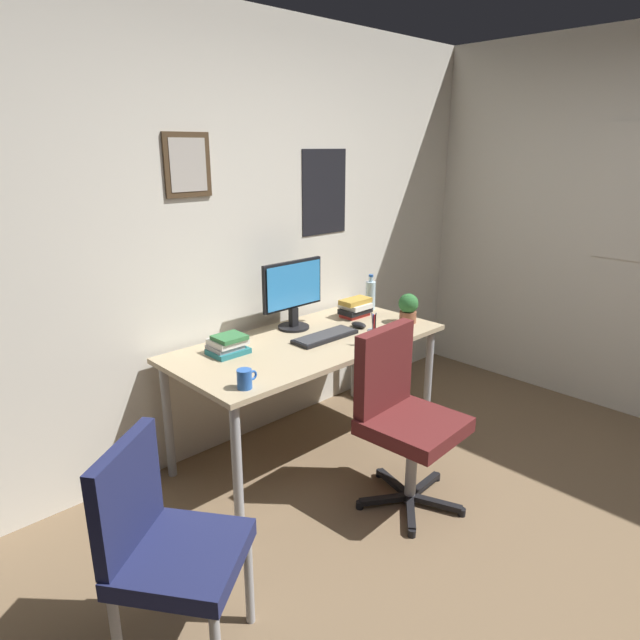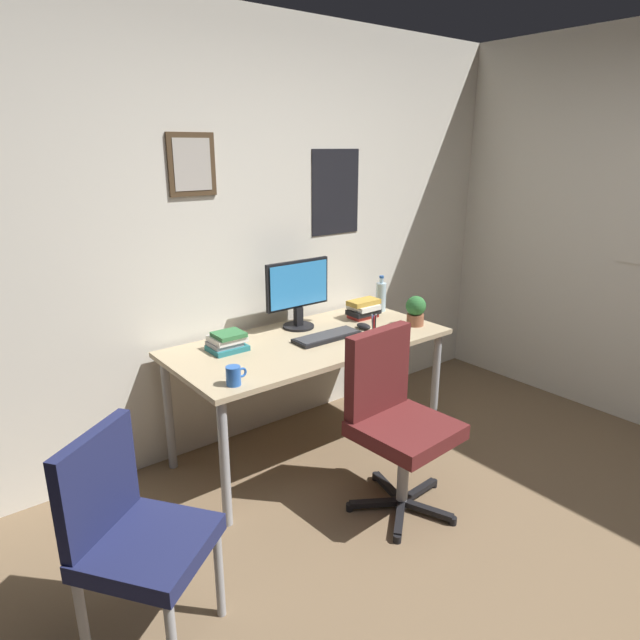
{
  "view_description": "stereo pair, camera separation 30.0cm",
  "coord_description": "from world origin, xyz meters",
  "views": [
    {
      "loc": [
        -1.97,
        -0.62,
        1.84
      ],
      "look_at": [
        0.13,
        1.57,
        0.88
      ],
      "focal_mm": 30.98,
      "sensor_mm": 36.0,
      "label": 1
    },
    {
      "loc": [
        -1.74,
        -0.82,
        1.84
      ],
      "look_at": [
        0.13,
        1.57,
        0.88
      ],
      "focal_mm": 30.98,
      "sensor_mm": 36.0,
      "label": 2
    }
  ],
  "objects": [
    {
      "name": "ground_plane",
      "position": [
        0.0,
        0.0,
        0.0
      ],
      "size": [
        5.28,
        5.28,
        0.0
      ],
      "primitive_type": "plane",
      "color": "brown"
    },
    {
      "name": "wall_back",
      "position": [
        0.0,
        2.15,
        1.3
      ],
      "size": [
        4.4,
        0.1,
        2.6
      ],
      "color": "silver",
      "rests_on": "ground_plane"
    },
    {
      "name": "desk",
      "position": [
        0.13,
        1.67,
        0.66
      ],
      "size": [
        1.68,
        0.79,
        0.73
      ],
      "color": "tan",
      "rests_on": "ground_plane"
    },
    {
      "name": "office_chair",
      "position": [
        0.14,
        0.97,
        0.53
      ],
      "size": [
        0.56,
        0.57,
        0.95
      ],
      "color": "#591E1E",
      "rests_on": "ground_plane"
    },
    {
      "name": "side_chair",
      "position": [
        -1.24,
        0.94,
        0.5
      ],
      "size": [
        0.59,
        0.59,
        0.88
      ],
      "color": "#1E234C",
      "rests_on": "ground_plane"
    },
    {
      "name": "monitor",
      "position": [
        0.22,
        1.91,
        0.97
      ],
      "size": [
        0.46,
        0.2,
        0.43
      ],
      "color": "black",
      "rests_on": "desk"
    },
    {
      "name": "keyboard",
      "position": [
        0.23,
        1.63,
        0.75
      ],
      "size": [
        0.43,
        0.15,
        0.03
      ],
      "color": "black",
      "rests_on": "desk"
    },
    {
      "name": "computer_mouse",
      "position": [
        0.53,
        1.63,
        0.75
      ],
      "size": [
        0.06,
        0.11,
        0.04
      ],
      "color": "black",
      "rests_on": "desk"
    },
    {
      "name": "water_bottle",
      "position": [
        0.89,
        1.86,
        0.84
      ],
      "size": [
        0.07,
        0.07,
        0.25
      ],
      "color": "silver",
      "rests_on": "desk"
    },
    {
      "name": "coffee_mug_near",
      "position": [
        -0.55,
        1.38,
        0.78
      ],
      "size": [
        0.11,
        0.07,
        0.1
      ],
      "color": "#2659B2",
      "rests_on": "desk"
    },
    {
      "name": "potted_plant",
      "position": [
        0.84,
        1.48,
        0.84
      ],
      "size": [
        0.13,
        0.13,
        0.19
      ],
      "color": "brown",
      "rests_on": "desk"
    },
    {
      "name": "pen_cup",
      "position": [
        0.34,
        1.35,
        0.79
      ],
      "size": [
        0.07,
        0.07,
        0.2
      ],
      "color": "#9EA0A5",
      "rests_on": "desk"
    },
    {
      "name": "book_stack_left",
      "position": [
        -0.34,
        1.83,
        0.78
      ],
      "size": [
        0.2,
        0.18,
        0.11
      ],
      "color": "#26727A",
      "rests_on": "desk"
    },
    {
      "name": "book_stack_right",
      "position": [
        0.69,
        1.81,
        0.8
      ],
      "size": [
        0.22,
        0.16,
        0.12
      ],
      "color": "#B22D28",
      "rests_on": "desk"
    }
  ]
}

